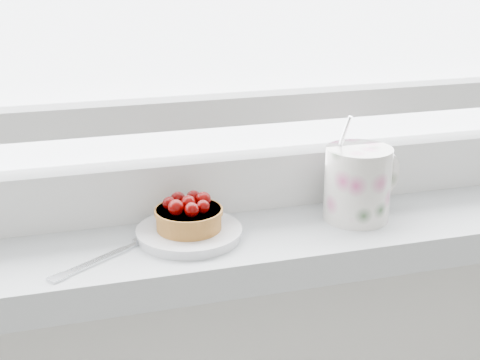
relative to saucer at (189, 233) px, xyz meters
name	(u,v)px	position (x,y,z in m)	size (l,w,h in m)	color
saucer	(189,233)	(0.00, 0.00, 0.00)	(0.12, 0.12, 0.01)	silver
raspberry_tart	(189,215)	(0.00, 0.00, 0.02)	(0.08, 0.08, 0.04)	#965A20
floral_mug	(359,182)	(0.22, 0.00, 0.04)	(0.13, 0.10, 0.13)	silver
fork	(116,253)	(-0.09, -0.02, 0.00)	(0.15, 0.11, 0.00)	silver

